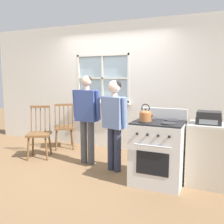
{
  "coord_description": "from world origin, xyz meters",
  "views": [
    {
      "loc": [
        2.11,
        -3.55,
        1.56
      ],
      "look_at": [
        0.52,
        0.09,
        1.0
      ],
      "focal_mm": 40.0,
      "sensor_mm": 36.0,
      "label": 1
    }
  ],
  "objects_px": {
    "person_elderly_left": "(87,112)",
    "stereo": "(209,118)",
    "chair_near_wall": "(39,134)",
    "stove": "(158,152)",
    "chair_by_window": "(64,128)",
    "kettle": "(145,115)",
    "potted_plant": "(94,98)",
    "side_counter": "(207,154)",
    "person_teen_center": "(114,117)"
  },
  "relations": [
    {
      "from": "kettle",
      "to": "chair_near_wall",
      "type": "bearing_deg",
      "value": 170.44
    },
    {
      "from": "chair_by_window",
      "to": "side_counter",
      "type": "distance_m",
      "value": 3.05
    },
    {
      "from": "person_elderly_left",
      "to": "stereo",
      "type": "distance_m",
      "value": 2.02
    },
    {
      "from": "person_teen_center",
      "to": "stove",
      "type": "height_order",
      "value": "person_teen_center"
    },
    {
      "from": "chair_near_wall",
      "to": "stove",
      "type": "bearing_deg",
      "value": -31.46
    },
    {
      "from": "potted_plant",
      "to": "chair_near_wall",
      "type": "bearing_deg",
      "value": -119.81
    },
    {
      "from": "chair_near_wall",
      "to": "stove",
      "type": "distance_m",
      "value": 2.39
    },
    {
      "from": "chair_near_wall",
      "to": "side_counter",
      "type": "relative_size",
      "value": 1.12
    },
    {
      "from": "person_teen_center",
      "to": "kettle",
      "type": "distance_m",
      "value": 0.7
    },
    {
      "from": "chair_near_wall",
      "to": "side_counter",
      "type": "bearing_deg",
      "value": -25.81
    },
    {
      "from": "person_elderly_left",
      "to": "person_teen_center",
      "type": "bearing_deg",
      "value": -8.74
    },
    {
      "from": "side_counter",
      "to": "potted_plant",
      "type": "bearing_deg",
      "value": 155.34
    },
    {
      "from": "chair_by_window",
      "to": "potted_plant",
      "type": "bearing_deg",
      "value": 178.42
    },
    {
      "from": "kettle",
      "to": "stereo",
      "type": "bearing_deg",
      "value": 22.61
    },
    {
      "from": "person_teen_center",
      "to": "person_elderly_left",
      "type": "bearing_deg",
      "value": -177.66
    },
    {
      "from": "kettle",
      "to": "side_counter",
      "type": "xyz_separation_m",
      "value": [
        0.83,
        0.37,
        -0.57
      ]
    },
    {
      "from": "person_elderly_left",
      "to": "potted_plant",
      "type": "distance_m",
      "value": 1.11
    },
    {
      "from": "chair_near_wall",
      "to": "stove",
      "type": "height_order",
      "value": "stove"
    },
    {
      "from": "stove",
      "to": "stereo",
      "type": "distance_m",
      "value": 0.87
    },
    {
      "from": "stove",
      "to": "kettle",
      "type": "bearing_deg",
      "value": -141.0
    },
    {
      "from": "potted_plant",
      "to": "person_elderly_left",
      "type": "bearing_deg",
      "value": -69.11
    },
    {
      "from": "person_elderly_left",
      "to": "person_teen_center",
      "type": "distance_m",
      "value": 0.6
    },
    {
      "from": "potted_plant",
      "to": "chair_by_window",
      "type": "bearing_deg",
      "value": -144.34
    },
    {
      "from": "chair_near_wall",
      "to": "person_elderly_left",
      "type": "relative_size",
      "value": 0.64
    },
    {
      "from": "kettle",
      "to": "potted_plant",
      "type": "distance_m",
      "value": 2.17
    },
    {
      "from": "chair_near_wall",
      "to": "stereo",
      "type": "xyz_separation_m",
      "value": [
        3.05,
        -0.03,
        0.52
      ]
    },
    {
      "from": "chair_near_wall",
      "to": "potted_plant",
      "type": "relative_size",
      "value": 3.55
    },
    {
      "from": "kettle",
      "to": "side_counter",
      "type": "relative_size",
      "value": 0.27
    },
    {
      "from": "chair_by_window",
      "to": "chair_near_wall",
      "type": "xyz_separation_m",
      "value": [
        -0.09,
        -0.71,
        0.0
      ]
    },
    {
      "from": "chair_by_window",
      "to": "potted_plant",
      "type": "height_order",
      "value": "potted_plant"
    },
    {
      "from": "person_teen_center",
      "to": "kettle",
      "type": "bearing_deg",
      "value": -12.9
    },
    {
      "from": "potted_plant",
      "to": "side_counter",
      "type": "bearing_deg",
      "value": -24.66
    },
    {
      "from": "potted_plant",
      "to": "stereo",
      "type": "xyz_separation_m",
      "value": [
        2.42,
        -1.13,
        -0.11
      ]
    },
    {
      "from": "stereo",
      "to": "chair_by_window",
      "type": "bearing_deg",
      "value": 165.99
    },
    {
      "from": "kettle",
      "to": "side_counter",
      "type": "bearing_deg",
      "value": 23.83
    },
    {
      "from": "stereo",
      "to": "chair_near_wall",
      "type": "bearing_deg",
      "value": 179.45
    },
    {
      "from": "stove",
      "to": "chair_by_window",
      "type": "bearing_deg",
      "value": 157.49
    },
    {
      "from": "chair_by_window",
      "to": "person_elderly_left",
      "type": "relative_size",
      "value": 0.64
    },
    {
      "from": "kettle",
      "to": "potted_plant",
      "type": "xyz_separation_m",
      "value": [
        -1.59,
        1.47,
        0.07
      ]
    },
    {
      "from": "chair_by_window",
      "to": "person_teen_center",
      "type": "xyz_separation_m",
      "value": [
        1.52,
        -0.76,
        0.45
      ]
    },
    {
      "from": "chair_by_window",
      "to": "stereo",
      "type": "xyz_separation_m",
      "value": [
        2.96,
        -0.74,
        0.52
      ]
    },
    {
      "from": "person_teen_center",
      "to": "potted_plant",
      "type": "bearing_deg",
      "value": 144.65
    },
    {
      "from": "chair_near_wall",
      "to": "person_teen_center",
      "type": "height_order",
      "value": "person_teen_center"
    },
    {
      "from": "chair_by_window",
      "to": "person_teen_center",
      "type": "relative_size",
      "value": 0.67
    },
    {
      "from": "stove",
      "to": "potted_plant",
      "type": "bearing_deg",
      "value": 142.53
    },
    {
      "from": "side_counter",
      "to": "stereo",
      "type": "height_order",
      "value": "stereo"
    },
    {
      "from": "chair_near_wall",
      "to": "side_counter",
      "type": "distance_m",
      "value": 3.05
    },
    {
      "from": "kettle",
      "to": "stereo",
      "type": "height_order",
      "value": "kettle"
    },
    {
      "from": "person_elderly_left",
      "to": "chair_near_wall",
      "type": "bearing_deg",
      "value": -172.63
    },
    {
      "from": "stove",
      "to": "kettle",
      "type": "height_order",
      "value": "kettle"
    }
  ]
}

